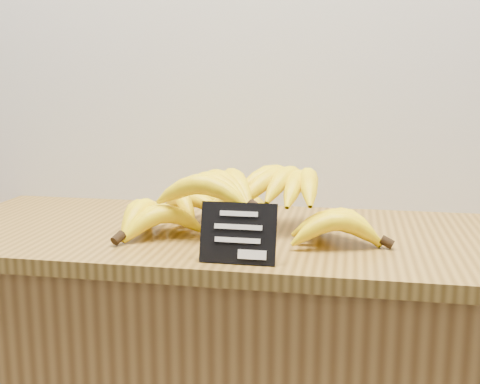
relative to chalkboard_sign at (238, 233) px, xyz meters
name	(u,v)px	position (x,y,z in m)	size (l,w,h in m)	color
counter_top	(244,237)	(-0.03, 0.22, -0.07)	(1.31, 0.54, 0.03)	olive
chalkboard_sign	(238,233)	(0.00, 0.00, 0.00)	(0.13, 0.01, 0.11)	black
banana_pile	(238,204)	(-0.04, 0.20, 0.01)	(0.59, 0.38, 0.13)	#FFE80A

